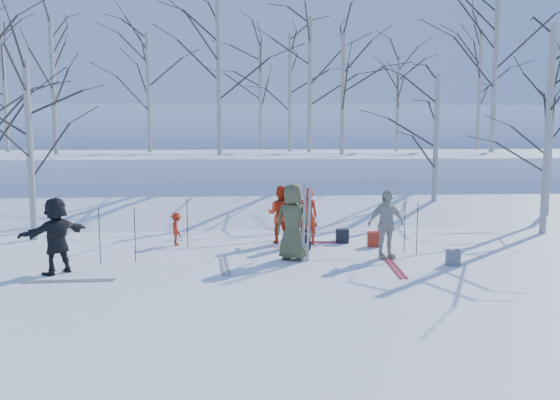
{
  "coord_description": "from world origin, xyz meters",
  "views": [
    {
      "loc": [
        -1.04,
        -13.15,
        3.11
      ],
      "look_at": [
        0.0,
        1.5,
        1.3
      ],
      "focal_mm": 35.0,
      "sensor_mm": 36.0,
      "label": 1
    }
  ],
  "objects": [
    {
      "name": "ski_pair_b",
      "position": [
        -4.7,
        -1.67,
        0.01
      ],
      "size": [
        0.3,
        1.91,
        0.02
      ],
      "primitive_type": null,
      "rotation": [
        0.0,
        0.0,
        1.6
      ],
      "color": "silver",
      "rests_on": "ground"
    },
    {
      "name": "birch_edge_b",
      "position": [
        8.3,
        2.97,
        3.17
      ],
      "size": [
        5.03,
        5.03,
        6.33
      ],
      "primitive_type": null,
      "color": "silver",
      "rests_on": "ground"
    },
    {
      "name": "birch_plateau_h",
      "position": [
        1.36,
        13.87,
        5.03
      ],
      "size": [
        4.56,
        4.56,
        5.66
      ],
      "primitive_type": null,
      "color": "silver",
      "rests_on": "snow_plateau"
    },
    {
      "name": "birch_plateau_g",
      "position": [
        0.01,
        16.56,
        5.07
      ],
      "size": [
        4.61,
        4.61,
        5.73
      ],
      "primitive_type": null,
      "color": "silver",
      "rests_on": "snow_plateau"
    },
    {
      "name": "backpack_red",
      "position": [
        2.57,
        1.35,
        0.21
      ],
      "size": [
        0.32,
        0.22,
        0.42
      ],
      "primitive_type": "cube",
      "color": "#9E2818",
      "rests_on": "ground"
    },
    {
      "name": "birch_plateau_b",
      "position": [
        2.19,
        12.66,
        5.32
      ],
      "size": [
        4.97,
        4.97,
        6.25
      ],
      "primitive_type": null,
      "color": "silver",
      "rests_on": "snow_plateau"
    },
    {
      "name": "ski_pair_a",
      "position": [
        1.03,
        2.07,
        0.01
      ],
      "size": [
        0.81,
        1.96,
        0.02
      ],
      "primitive_type": null,
      "rotation": [
        0.0,
        0.0,
        1.41
      ],
      "color": "#A61725",
      "rests_on": "ground"
    },
    {
      "name": "birch_plateau_c",
      "position": [
        -5.35,
        13.12,
        4.97
      ],
      "size": [
        4.47,
        4.47,
        5.53
      ],
      "primitive_type": null,
      "color": "silver",
      "rests_on": "snow_plateau"
    },
    {
      "name": "birch_plateau_i",
      "position": [
        6.72,
        13.75,
        4.52
      ],
      "size": [
        3.85,
        3.85,
        4.64
      ],
      "primitive_type": null,
      "color": "silver",
      "rests_on": "snow_plateau"
    },
    {
      "name": "backpack_grey",
      "position": [
        3.93,
        -0.87,
        0.19
      ],
      "size": [
        0.3,
        0.2,
        0.38
      ],
      "primitive_type": "cube",
      "color": "slate",
      "rests_on": "ground"
    },
    {
      "name": "ski_pole_d",
      "position": [
        -2.52,
        1.68,
        0.67
      ],
      "size": [
        0.02,
        0.02,
        1.34
      ],
      "primitive_type": "cylinder",
      "color": "black",
      "rests_on": "ground"
    },
    {
      "name": "ski_pole_c",
      "position": [
        -4.44,
        -0.05,
        0.67
      ],
      "size": [
        0.02,
        0.02,
        1.34
      ],
      "primitive_type": "cylinder",
      "color": "black",
      "rests_on": "ground"
    },
    {
      "name": "skier_red_seated",
      "position": [
        -2.85,
        1.96,
        0.46
      ],
      "size": [
        0.51,
        0.67,
        0.92
      ],
      "primitive_type": "imported",
      "rotation": [
        0.0,
        0.0,
        1.88
      ],
      "color": "red",
      "rests_on": "ground"
    },
    {
      "name": "far_hill",
      "position": [
        0.0,
        38.0,
        2.0
      ],
      "size": [
        90.0,
        30.0,
        6.0
      ],
      "primitive_type": "cube",
      "color": "white",
      "rests_on": "ground"
    },
    {
      "name": "birch_edge_a",
      "position": [
        -7.1,
        3.03,
        2.56
      ],
      "size": [
        4.18,
        4.18,
        5.11
      ],
      "primitive_type": null,
      "color": "silver",
      "rests_on": "ground"
    },
    {
      "name": "birch_edge_e",
      "position": [
        6.01,
        6.27,
        2.6
      ],
      "size": [
        4.24,
        4.24,
        5.2
      ],
      "primitive_type": null,
      "color": "silver",
      "rests_on": "ground"
    },
    {
      "name": "skier_grey_west",
      "position": [
        -5.14,
        -0.96,
        0.86
      ],
      "size": [
        1.45,
        1.51,
        1.71
      ],
      "primitive_type": "imported",
      "rotation": [
        0.0,
        0.0,
        3.97
      ],
      "color": "black",
      "rests_on": "ground"
    },
    {
      "name": "ski_pole_b",
      "position": [
        3.2,
        0.63,
        0.67
      ],
      "size": [
        0.02,
        0.02,
        1.34
      ],
      "primitive_type": "cylinder",
      "color": "black",
      "rests_on": "ground"
    },
    {
      "name": "ski_pole_a",
      "position": [
        -3.62,
        0.01,
        0.67
      ],
      "size": [
        0.02,
        0.02,
        1.34
      ],
      "primitive_type": "cylinder",
      "color": "black",
      "rests_on": "ground"
    },
    {
      "name": "ground",
      "position": [
        0.0,
        0.0,
        0.0
      ],
      "size": [
        120.0,
        120.0,
        0.0
      ],
      "primitive_type": "plane",
      "color": "white",
      "rests_on": "ground"
    },
    {
      "name": "birch_plateau_e",
      "position": [
        -11.93,
        13.28,
        4.96
      ],
      "size": [
        4.46,
        4.46,
        5.52
      ],
      "primitive_type": null,
      "color": "silver",
      "rests_on": "snow_plateau"
    },
    {
      "name": "ski_pole_e",
      "position": [
        0.43,
        2.35,
        0.67
      ],
      "size": [
        0.02,
        0.02,
        1.34
      ],
      "primitive_type": "cylinder",
      "color": "black",
      "rests_on": "ground"
    },
    {
      "name": "birch_plateau_a",
      "position": [
        -8.88,
        10.66,
        5.07
      ],
      "size": [
        4.62,
        4.62,
        5.74
      ],
      "primitive_type": null,
      "color": "silver",
      "rests_on": "snow_plateau"
    },
    {
      "name": "upright_ski_right",
      "position": [
        0.57,
        -0.27,
        0.95
      ],
      "size": [
        0.12,
        0.23,
        1.89
      ],
      "primitive_type": "cube",
      "rotation": [
        0.1,
        0.0,
        0.24
      ],
      "color": "silver",
      "rests_on": "ground"
    },
    {
      "name": "upright_ski_left",
      "position": [
        0.46,
        -0.26,
        0.95
      ],
      "size": [
        0.11,
        0.17,
        1.9
      ],
      "primitive_type": "cube",
      "rotation": [
        0.07,
        0.0,
        0.26
      ],
      "color": "silver",
      "rests_on": "ground"
    },
    {
      "name": "skier_red_north",
      "position": [
        0.79,
        1.83,
        0.8
      ],
      "size": [
        0.6,
        0.41,
        1.6
      ],
      "primitive_type": "imported",
      "rotation": [
        0.0,
        0.0,
        3.2
      ],
      "color": "red",
      "rests_on": "ground"
    },
    {
      "name": "skier_olive_center",
      "position": [
        0.21,
        -0.02,
        0.94
      ],
      "size": [
        1.09,
        0.93,
        1.89
      ],
      "primitive_type": "imported",
      "rotation": [
        0.0,
        0.0,
        2.71
      ],
      "color": "#464A2C",
      "rests_on": "ground"
    },
    {
      "name": "birch_plateau_k",
      "position": [
        10.69,
        11.77,
        6.44
      ],
      "size": [
        6.53,
        6.53,
        8.47
      ],
      "primitive_type": null,
      "color": "silver",
      "rests_on": "snow_plateau"
    },
    {
      "name": "skier_redor_behind",
      "position": [
        0.06,
        2.08,
        0.82
      ],
      "size": [
        0.98,
        0.9,
        1.64
      ],
      "primitive_type": "imported",
      "rotation": [
        0.0,
        0.0,
        2.7
      ],
      "color": "red",
      "rests_on": "ground"
    },
    {
      "name": "ski_pair_c",
      "position": [
        2.49,
        -1.06,
        0.01
      ],
      "size": [
        0.48,
        1.93,
        0.02
      ],
      "primitive_type": null,
      "rotation": [
        0.0,
        0.0,
        -0.07
      ],
      "color": "#A61725",
      "rests_on": "ground"
    },
    {
      "name": "snow_plateau",
      "position": [
        0.0,
        17.0,
        1.0
      ],
      "size": [
        70.0,
        18.0,
        2.2
      ],
      "primitive_type": "cube",
      "color": "white",
      "rests_on": "ground"
    },
    {
      "name": "birch_plateau_d",
      "position": [
        -1.93,
        9.6,
        5.42
      ],
      "size": [
        5.11,
        5.11,
        6.44
      ],
      "primitive_type": null,
      "color": "silver",
      "rests_on": "snow_plateau"
    },
    {
      "name": "snow_ramp",
      "position": [
        0.0,
        7.0,
        0.15
      ],
      "size": [
        70.0,
        9.49,
        4.12
      ],
      "primitive_type": "cube",
      "rotation": [
        0.3,
        0.0,
        0.0
      ],
      "color": "white",
      "rests_on": "ground"
    },
    {
      "name": "dog",
      "position": [
        0.71,
        1.14,
        0.28
      ],
      "size": [
        0.49,
        0.72,
        0.55
      ],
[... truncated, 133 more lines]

